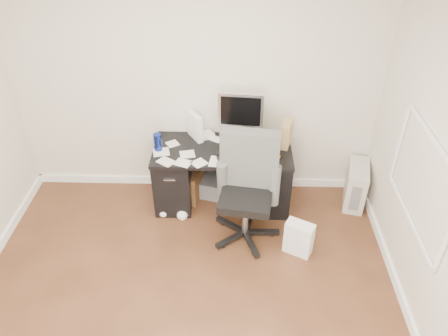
# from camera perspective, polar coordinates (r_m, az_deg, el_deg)

# --- Properties ---
(ground) EXTENTS (4.00, 4.00, 0.00)m
(ground) POSITION_cam_1_polar(r_m,az_deg,el_deg) (4.09, -5.44, -19.48)
(ground) COLOR #452616
(ground) RESTS_ON ground
(room_shell) EXTENTS (4.02, 4.02, 2.71)m
(room_shell) POSITION_cam_1_polar(r_m,az_deg,el_deg) (2.91, -6.57, -0.15)
(room_shell) COLOR beige
(room_shell) RESTS_ON ground
(desk) EXTENTS (1.50, 0.70, 0.75)m
(desk) POSITION_cam_1_polar(r_m,az_deg,el_deg) (4.94, -0.21, -0.89)
(desk) COLOR black
(desk) RESTS_ON ground
(loose_papers) EXTENTS (1.10, 0.60, 0.00)m
(loose_papers) POSITION_cam_1_polar(r_m,az_deg,el_deg) (4.70, -2.68, 2.21)
(loose_papers) COLOR white
(loose_papers) RESTS_ON desk
(lcd_monitor) EXTENTS (0.50, 0.32, 0.60)m
(lcd_monitor) POSITION_cam_1_polar(r_m,az_deg,el_deg) (4.70, 2.18, 6.51)
(lcd_monitor) COLOR silver
(lcd_monitor) RESTS_ON desk
(keyboard) EXTENTS (0.40, 0.18, 0.02)m
(keyboard) POSITION_cam_1_polar(r_m,az_deg,el_deg) (4.67, 1.27, 2.19)
(keyboard) COLOR black
(keyboard) RESTS_ON desk
(computer_mouse) EXTENTS (0.08, 0.08, 0.06)m
(computer_mouse) POSITION_cam_1_polar(r_m,az_deg,el_deg) (4.67, 4.53, 2.32)
(computer_mouse) COLOR silver
(computer_mouse) RESTS_ON desk
(travel_mug) EXTENTS (0.10, 0.10, 0.19)m
(travel_mug) POSITION_cam_1_polar(r_m,az_deg,el_deg) (4.72, -8.65, 3.37)
(travel_mug) COLOR navy
(travel_mug) RESTS_ON desk
(white_binder) EXTENTS (0.24, 0.29, 0.30)m
(white_binder) POSITION_cam_1_polar(r_m,az_deg,el_deg) (4.85, -3.81, 5.47)
(white_binder) COLOR white
(white_binder) RESTS_ON desk
(magazine_file) EXTENTS (0.19, 0.27, 0.29)m
(magazine_file) POSITION_cam_1_polar(r_m,az_deg,el_deg) (4.77, 8.15, 4.47)
(magazine_file) COLOR tan
(magazine_file) RESTS_ON desk
(pen_cup) EXTENTS (0.13, 0.13, 0.27)m
(pen_cup) POSITION_cam_1_polar(r_m,az_deg,el_deg) (4.81, 3.43, 4.97)
(pen_cup) COLOR #5A3319
(pen_cup) RESTS_ON desk
(yellow_book) EXTENTS (0.20, 0.23, 0.03)m
(yellow_book) POSITION_cam_1_polar(r_m,az_deg,el_deg) (4.67, 6.22, 1.97)
(yellow_book) COLOR gold
(yellow_book) RESTS_ON desk
(paper_remote) EXTENTS (0.30, 0.25, 0.02)m
(paper_remote) POSITION_cam_1_polar(r_m,az_deg,el_deg) (4.52, -0.18, 0.89)
(paper_remote) COLOR white
(paper_remote) RESTS_ON desk
(office_chair) EXTENTS (0.77, 0.77, 1.19)m
(office_chair) POSITION_cam_1_polar(r_m,az_deg,el_deg) (4.38, 2.94, -3.19)
(office_chair) COLOR #4B4D4B
(office_chair) RESTS_ON ground
(pc_tower) EXTENTS (0.33, 0.53, 0.50)m
(pc_tower) POSITION_cam_1_polar(r_m,az_deg,el_deg) (5.26, 16.85, -2.13)
(pc_tower) COLOR #B2ADA0
(pc_tower) RESTS_ON ground
(shopping_bag) EXTENTS (0.34, 0.31, 0.38)m
(shopping_bag) POSITION_cam_1_polar(r_m,az_deg,el_deg) (4.54, 9.73, -9.02)
(shopping_bag) COLOR white
(shopping_bag) RESTS_ON ground
(wicker_basket) EXTENTS (0.45, 0.45, 0.38)m
(wicker_basket) POSITION_cam_1_polar(r_m,az_deg,el_deg) (5.18, -5.17, -1.93)
(wicker_basket) COLOR #4E3017
(wicker_basket) RESTS_ON ground
(desk_printer) EXTENTS (0.43, 0.38, 0.21)m
(desk_printer) POSITION_cam_1_polar(r_m,az_deg,el_deg) (5.23, -1.18, -2.45)
(desk_printer) COLOR slate
(desk_printer) RESTS_ON ground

